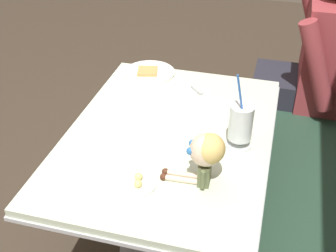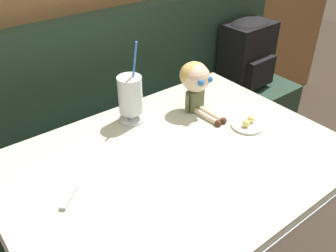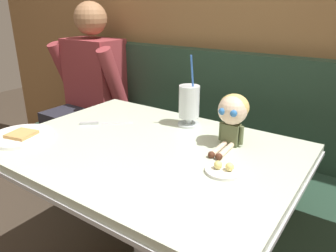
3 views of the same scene
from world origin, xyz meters
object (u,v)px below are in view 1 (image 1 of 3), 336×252
(toast_plate, at_px, (149,72))
(milkshake_glass, at_px, (241,125))
(butter_saucer, at_px, (139,183))
(butter_knife, at_px, (200,94))
(diner_patron, at_px, (318,52))
(seated_doll, at_px, (206,153))

(toast_plate, height_order, milkshake_glass, milkshake_glass)
(butter_saucer, xyz_separation_m, butter_knife, (-0.66, 0.08, -0.00))
(milkshake_glass, height_order, diner_patron, diner_patron)
(butter_knife, height_order, seated_doll, seated_doll)
(toast_plate, bearing_deg, butter_saucer, 14.66)
(toast_plate, distance_m, diner_patron, 0.93)
(milkshake_glass, bearing_deg, seated_doll, -19.87)
(butter_saucer, xyz_separation_m, seated_doll, (-0.07, 0.21, 0.12))
(diner_patron, bearing_deg, seated_doll, -18.04)
(milkshake_glass, height_order, butter_knife, milkshake_glass)
(seated_doll, distance_m, diner_patron, 1.25)
(milkshake_glass, bearing_deg, diner_patron, 162.44)
(toast_plate, relative_size, milkshake_glass, 0.79)
(butter_saucer, bearing_deg, seated_doll, 109.26)
(butter_knife, bearing_deg, toast_plate, -114.62)
(butter_saucer, relative_size, diner_patron, 0.15)
(toast_plate, distance_m, butter_saucer, 0.82)
(diner_patron, bearing_deg, butter_saucer, -25.40)
(seated_doll, bearing_deg, milkshake_glass, 160.13)
(seated_doll, bearing_deg, toast_plate, -149.70)
(butter_saucer, xyz_separation_m, diner_patron, (-1.26, 0.60, -0.01))
(milkshake_glass, xyz_separation_m, butter_saucer, (0.31, -0.30, -0.09))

